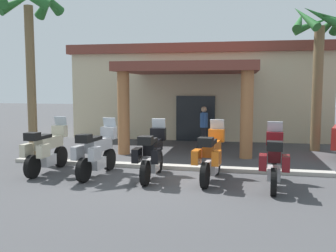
% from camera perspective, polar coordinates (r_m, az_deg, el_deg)
% --- Properties ---
extents(ground_plane, '(80.00, 80.00, 0.00)m').
position_cam_1_polar(ground_plane, '(10.57, -1.75, -8.02)').
color(ground_plane, '#424244').
extents(motel_building, '(12.75, 10.43, 4.53)m').
position_cam_1_polar(motel_building, '(20.40, 5.05, 5.28)').
color(motel_building, beige).
rests_on(motel_building, ground_plane).
extents(motorcycle_cream, '(0.71, 2.21, 1.61)m').
position_cam_1_polar(motorcycle_cream, '(11.84, -17.70, -3.33)').
color(motorcycle_cream, black).
rests_on(motorcycle_cream, ground_plane).
extents(motorcycle_silver, '(0.74, 2.21, 1.61)m').
position_cam_1_polar(motorcycle_silver, '(11.04, -10.62, -3.81)').
color(motorcycle_silver, black).
rests_on(motorcycle_silver, ground_plane).
extents(motorcycle_black, '(0.71, 2.21, 1.61)m').
position_cam_1_polar(motorcycle_black, '(10.54, -2.41, -4.18)').
color(motorcycle_black, black).
rests_on(motorcycle_black, ground_plane).
extents(motorcycle_orange, '(0.74, 2.21, 1.61)m').
position_cam_1_polar(motorcycle_orange, '(10.32, 6.44, -4.43)').
color(motorcycle_orange, black).
rests_on(motorcycle_orange, ground_plane).
extents(motorcycle_maroon, '(0.72, 2.21, 1.61)m').
position_cam_1_polar(motorcycle_maroon, '(9.99, 15.59, -4.97)').
color(motorcycle_maroon, black).
rests_on(motorcycle_maroon, ground_plane).
extents(pedestrian, '(0.32, 0.51, 1.71)m').
position_cam_1_polar(pedestrian, '(15.84, 5.38, 0.31)').
color(pedestrian, black).
rests_on(pedestrian, ground_plane).
extents(palm_tree_roadside, '(2.23, 2.27, 6.01)m').
position_cam_1_polar(palm_tree_roadside, '(13.53, -20.02, 13.81)').
color(palm_tree_roadside, brown).
rests_on(palm_tree_roadside, ground_plane).
extents(palm_tree_near_portico, '(2.35, 2.35, 5.74)m').
position_cam_1_polar(palm_tree_near_portico, '(16.13, 21.71, 11.27)').
color(palm_tree_near_portico, brown).
rests_on(palm_tree_near_portico, ground_plane).
extents(curb_strip, '(10.10, 0.36, 0.12)m').
position_cam_1_polar(curb_strip, '(11.96, -0.75, -6.06)').
color(curb_strip, '#ADA89E').
rests_on(curb_strip, ground_plane).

